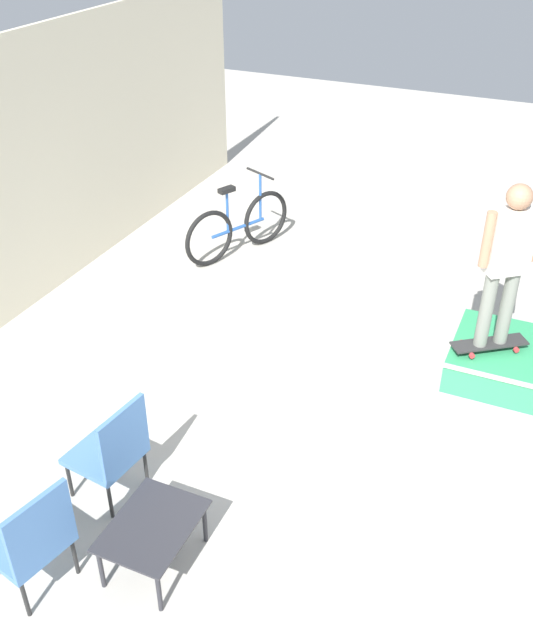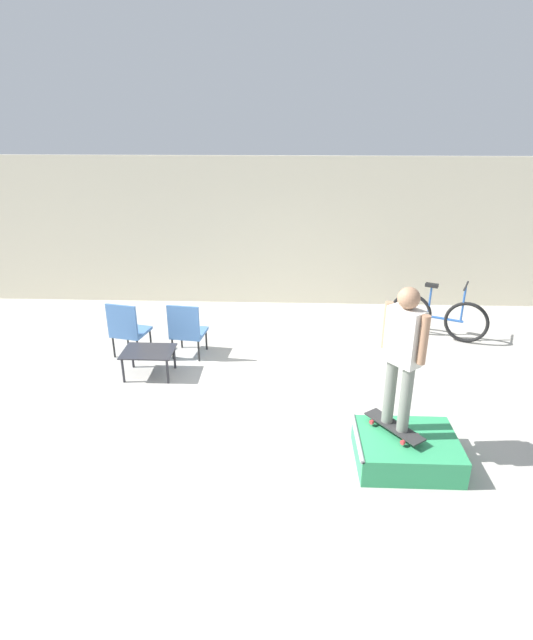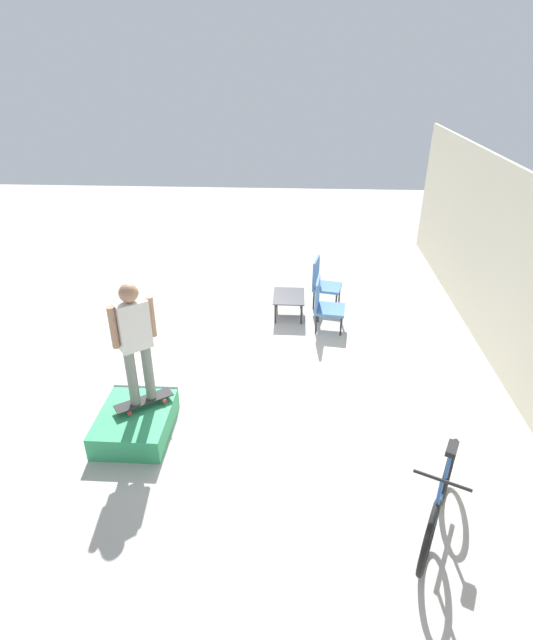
{
  "view_description": "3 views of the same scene",
  "coord_description": "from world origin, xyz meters",
  "px_view_note": "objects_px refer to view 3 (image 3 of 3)",
  "views": [
    {
      "loc": [
        -4.62,
        -1.2,
        4.44
      ],
      "look_at": [
        0.34,
        1.01,
        0.94
      ],
      "focal_mm": 40.0,
      "sensor_mm": 36.0,
      "label": 1
    },
    {
      "loc": [
        0.33,
        -5.72,
        3.71
      ],
      "look_at": [
        0.04,
        1.1,
        0.9
      ],
      "focal_mm": 28.0,
      "sensor_mm": 36.0,
      "label": 2
    },
    {
      "loc": [
        6.76,
        1.06,
        4.44
      ],
      "look_at": [
        0.36,
        0.69,
        1.01
      ],
      "focal_mm": 28.0,
      "sensor_mm": 36.0,
      "label": 3
    }
  ],
  "objects_px": {
    "coffee_table": "(289,298)",
    "bicycle": "(439,501)",
    "person_skater": "(135,335)",
    "skate_ramp_box": "(136,422)",
    "patio_chair_right": "(325,303)",
    "patio_chair_left": "(323,281)",
    "skateboard_on_ramp": "(144,401)"
  },
  "relations": [
    {
      "from": "person_skater",
      "to": "bicycle",
      "type": "bearing_deg",
      "value": 118.55
    },
    {
      "from": "skate_ramp_box",
      "to": "person_skater",
      "type": "height_order",
      "value": "person_skater"
    },
    {
      "from": "skate_ramp_box",
      "to": "patio_chair_right",
      "type": "distance_m",
      "value": 3.98
    },
    {
      "from": "skateboard_on_ramp",
      "to": "bicycle",
      "type": "bearing_deg",
      "value": 121.13
    },
    {
      "from": "patio_chair_left",
      "to": "bicycle",
      "type": "distance_m",
      "value": 5.38
    },
    {
      "from": "person_skater",
      "to": "patio_chair_right",
      "type": "distance_m",
      "value": 3.9
    },
    {
      "from": "patio_chair_right",
      "to": "skateboard_on_ramp",
      "type": "bearing_deg",
      "value": 146.27
    },
    {
      "from": "person_skater",
      "to": "coffee_table",
      "type": "relative_size",
      "value": 2.16
    },
    {
      "from": "coffee_table",
      "to": "bicycle",
      "type": "relative_size",
      "value": 0.49
    },
    {
      "from": "person_skater",
      "to": "bicycle",
      "type": "distance_m",
      "value": 3.9
    },
    {
      "from": "skate_ramp_box",
      "to": "skateboard_on_ramp",
      "type": "distance_m",
      "value": 0.3
    },
    {
      "from": "person_skater",
      "to": "coffee_table",
      "type": "height_order",
      "value": "person_skater"
    },
    {
      "from": "patio_chair_right",
      "to": "coffee_table",
      "type": "bearing_deg",
      "value": 61.22
    },
    {
      "from": "skateboard_on_ramp",
      "to": "bicycle",
      "type": "relative_size",
      "value": 0.47
    },
    {
      "from": "patio_chair_left",
      "to": "bicycle",
      "type": "relative_size",
      "value": 0.6
    },
    {
      "from": "patio_chair_left",
      "to": "patio_chair_right",
      "type": "distance_m",
      "value": 0.98
    },
    {
      "from": "skate_ramp_box",
      "to": "patio_chair_right",
      "type": "xyz_separation_m",
      "value": [
        -3.0,
        2.59,
        0.34
      ]
    },
    {
      "from": "patio_chair_left",
      "to": "skate_ramp_box",
      "type": "bearing_deg",
      "value": 159.41
    },
    {
      "from": "skate_ramp_box",
      "to": "bicycle",
      "type": "relative_size",
      "value": 0.74
    },
    {
      "from": "skate_ramp_box",
      "to": "patio_chair_left",
      "type": "xyz_separation_m",
      "value": [
        -3.98,
        2.59,
        0.34
      ]
    },
    {
      "from": "skate_ramp_box",
      "to": "coffee_table",
      "type": "bearing_deg",
      "value": 150.75
    },
    {
      "from": "skateboard_on_ramp",
      "to": "bicycle",
      "type": "xyz_separation_m",
      "value": [
        1.45,
        3.48,
        -0.02
      ]
    },
    {
      "from": "bicycle",
      "to": "skate_ramp_box",
      "type": "bearing_deg",
      "value": -85.24
    },
    {
      "from": "person_skater",
      "to": "patio_chair_right",
      "type": "xyz_separation_m",
      "value": [
        -2.86,
        2.49,
        -0.9
      ]
    },
    {
      "from": "skate_ramp_box",
      "to": "bicycle",
      "type": "bearing_deg",
      "value": 69.87
    },
    {
      "from": "skate_ramp_box",
      "to": "patio_chair_left",
      "type": "height_order",
      "value": "patio_chair_left"
    },
    {
      "from": "skateboard_on_ramp",
      "to": "patio_chair_right",
      "type": "distance_m",
      "value": 3.8
    },
    {
      "from": "coffee_table",
      "to": "patio_chair_left",
      "type": "height_order",
      "value": "patio_chair_left"
    },
    {
      "from": "coffee_table",
      "to": "bicycle",
      "type": "bearing_deg",
      "value": 18.82
    },
    {
      "from": "skateboard_on_ramp",
      "to": "patio_chair_left",
      "type": "bearing_deg",
      "value": -159.22
    },
    {
      "from": "skateboard_on_ramp",
      "to": "bicycle",
      "type": "distance_m",
      "value": 3.77
    },
    {
      "from": "patio_chair_left",
      "to": "bicycle",
      "type": "xyz_separation_m",
      "value": [
        5.29,
        0.98,
        -0.11
      ]
    }
  ]
}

